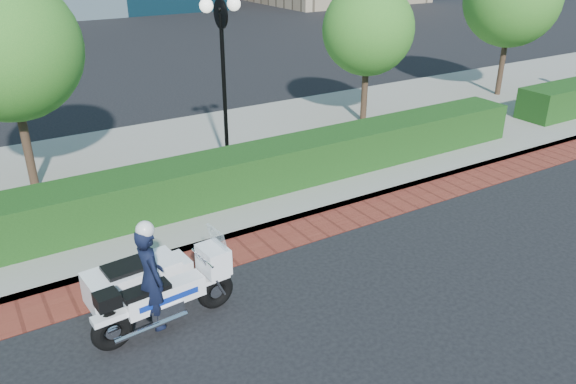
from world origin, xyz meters
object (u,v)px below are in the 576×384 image
tree_b (7,48)px  police_motorcycle (150,283)px  lamppost (223,59)px  tree_c (368,30)px

tree_b → police_motorcycle: (0.76, -6.18, -2.77)m
lamppost → police_motorcycle: (-3.74, -4.88, -2.29)m
lamppost → tree_c: bearing=13.3°
tree_c → police_motorcycle: tree_c is taller
lamppost → tree_b: 4.71m
lamppost → police_motorcycle: size_ratio=1.75×
tree_b → tree_c: tree_b is taller
lamppost → tree_c: 5.65m
tree_b → lamppost: bearing=-16.1°
tree_b → tree_c: 10.01m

